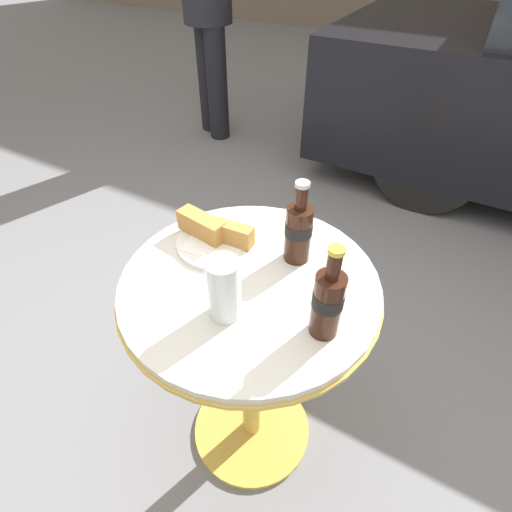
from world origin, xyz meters
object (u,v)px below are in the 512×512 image
Objects in this scene: lunch_plate_near at (216,235)px; bistro_table at (250,334)px; drinking_glass at (224,291)px; cola_bottle_right at (328,301)px; cola_bottle_left at (298,231)px.

bistro_table is at bearing -27.80° from lunch_plate_near.
drinking_glass is at bearing -51.42° from lunch_plate_near.
drinking_glass is at bearing -86.13° from bistro_table.
bistro_table is 3.28× the size of lunch_plate_near.
cola_bottle_right is at bearing -20.36° from lunch_plate_near.
bistro_table is 0.30m from drinking_glass.
bistro_table is 3.50× the size of cola_bottle_left.
bistro_table is 0.29m from lunch_plate_near.
cola_bottle_left is 1.47× the size of drinking_glass.
lunch_plate_near is at bearing 159.64° from cola_bottle_right.
cola_bottle_left reaches higher than bistro_table.
lunch_plate_near is (-0.15, 0.08, 0.23)m from bistro_table.
bistro_table is 3.40× the size of cola_bottle_right.
cola_bottle_right is 0.39m from lunch_plate_near.
cola_bottle_left reaches higher than drinking_glass.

